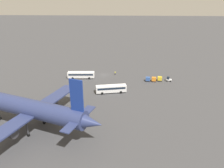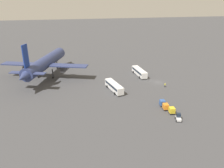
% 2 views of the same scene
% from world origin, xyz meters
% --- Properties ---
extents(ground_plane, '(600.00, 600.00, 0.00)m').
position_xyz_m(ground_plane, '(0.00, 0.00, 0.00)').
color(ground_plane, '#424244').
extents(airplane, '(44.08, 37.59, 17.91)m').
position_xyz_m(airplane, '(16.93, 46.31, 6.74)').
color(airplane, navy).
rests_on(airplane, ground).
extents(shuttle_bus_near, '(12.44, 3.62, 3.04)m').
position_xyz_m(shuttle_bus_near, '(10.10, 4.84, 1.83)').
color(shuttle_bus_near, white).
rests_on(shuttle_bus_near, ground).
extents(shuttle_bus_far, '(12.34, 4.93, 3.10)m').
position_xyz_m(shuttle_bus_far, '(-4.65, 20.13, 1.87)').
color(shuttle_bus_far, white).
rests_on(shuttle_bus_far, ground).
extents(baggage_tug, '(2.68, 2.23, 2.10)m').
position_xyz_m(baggage_tug, '(-29.93, 6.62, 0.94)').
color(baggage_tug, white).
rests_on(baggage_tug, ground).
extents(worker_person, '(0.38, 0.38, 1.74)m').
position_xyz_m(worker_person, '(-5.55, -0.55, 0.87)').
color(worker_person, '#1E1E2D').
rests_on(worker_person, ground).
extents(cargo_cart_yellow, '(2.19, 1.92, 2.06)m').
position_xyz_m(cargo_cart_yellow, '(-25.93, 6.71, 1.19)').
color(cargo_cart_yellow, '#38383D').
rests_on(cargo_cart_yellow, ground).
extents(cargo_cart_orange, '(2.19, 1.92, 2.06)m').
position_xyz_m(cargo_cart_orange, '(-23.22, 7.53, 1.19)').
color(cargo_cart_orange, '#38383D').
rests_on(cargo_cart_orange, ground).
extents(cargo_cart_blue, '(2.19, 1.92, 2.06)m').
position_xyz_m(cargo_cart_blue, '(-20.51, 7.41, 1.19)').
color(cargo_cart_blue, '#38383D').
rests_on(cargo_cart_blue, ground).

